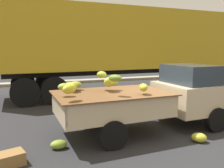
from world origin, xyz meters
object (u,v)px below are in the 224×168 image
object	(u,v)px
fallen_banana_bunch_near_tailgate	(59,144)
produce_crate	(9,159)
fallen_banana_bunch_by_wheel	(199,138)
semi_trailer	(125,40)
pickup_truck	(177,95)

from	to	relation	value
fallen_banana_bunch_near_tailgate	produce_crate	distance (m)	1.05
produce_crate	fallen_banana_bunch_by_wheel	bearing A→B (deg)	-4.87
semi_trailer	fallen_banana_bunch_by_wheel	size ratio (longest dim) A/B	35.13
semi_trailer	fallen_banana_bunch_near_tailgate	size ratio (longest dim) A/B	33.35
pickup_truck	fallen_banana_bunch_near_tailgate	size ratio (longest dim) A/B	13.76
fallen_banana_bunch_near_tailgate	semi_trailer	bearing A→B (deg)	54.34
pickup_truck	produce_crate	size ratio (longest dim) A/B	9.56
pickup_truck	fallen_banana_bunch_near_tailgate	distance (m)	3.44
fallen_banana_bunch_by_wheel	produce_crate	bearing A→B (deg)	175.13
pickup_truck	produce_crate	world-z (taller)	pickup_truck
fallen_banana_bunch_near_tailgate	produce_crate	xyz separation A→B (m)	(-0.96, -0.43, 0.02)
pickup_truck	fallen_banana_bunch_by_wheel	world-z (taller)	pickup_truck
semi_trailer	fallen_banana_bunch_near_tailgate	xyz separation A→B (m)	(-4.00, -5.57, -2.44)
semi_trailer	fallen_banana_bunch_near_tailgate	world-z (taller)	semi_trailer
semi_trailer	fallen_banana_bunch_near_tailgate	distance (m)	7.28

